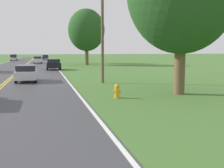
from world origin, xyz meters
TOP-DOWN VIEW (x-y plane):
  - fire_hydrant at (7.24, 16.73)m, footprint 0.46×0.30m
  - utility_pole_midground at (7.97, 24.30)m, footprint 1.80×0.24m
  - tree_behind_sign at (11.07, 53.56)m, footprint 6.75×6.75m
  - tree_right_cluster at (11.88, 59.74)m, footprint 4.55×4.55m
  - car_silver_hatchback_mid_near at (1.67, 26.80)m, footprint 1.83×3.69m
  - car_black_hatchback_mid_far at (4.52, 41.60)m, footprint 1.99×3.55m
  - car_white_hatchback_receding at (1.94, 62.85)m, footprint 1.93×4.15m
  - car_champagne_van_distant at (-4.43, 79.98)m, footprint 1.80×4.33m
  - car_dark_blue_hatchback_horizon at (3.84, 87.18)m, footprint 1.86×3.64m

SIDE VIEW (x-z plane):
  - fire_hydrant at x=7.24m, z-range 0.01..0.82m
  - car_dark_blue_hatchback_horizon at x=3.84m, z-range 0.07..1.44m
  - car_silver_hatchback_mid_near at x=1.67m, z-range 0.05..1.50m
  - car_white_hatchback_receding at x=1.94m, z-range 0.07..1.53m
  - car_black_hatchback_mid_far at x=4.52m, z-range 0.06..1.60m
  - car_champagne_van_distant at x=-4.43m, z-range 0.04..1.69m
  - utility_pole_midground at x=7.97m, z-range 0.15..8.79m
  - tree_right_cluster at x=11.88m, z-range 1.41..9.51m
  - tree_behind_sign at x=11.07m, z-range 1.26..11.60m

